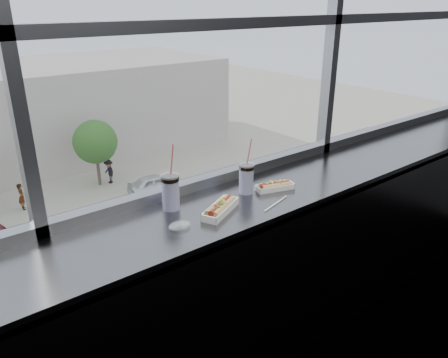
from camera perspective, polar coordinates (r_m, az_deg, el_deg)
wall_back_lower at (r=2.87m, az=-1.41°, el=-10.73°), size 6.00×0.00×6.00m
counter at (r=2.43m, az=2.37°, el=-3.22°), size 6.00×0.55×0.06m
counter_fascia at (r=2.54m, az=6.04°, el=-15.82°), size 6.00×0.04×1.04m
hotdog_tray_left at (r=2.25m, az=-0.47°, el=-3.78°), size 0.28×0.20×0.07m
hotdog_tray_right at (r=2.53m, az=6.68°, el=-0.92°), size 0.24×0.14×0.06m
soda_cup_left at (r=2.27m, az=-7.00°, el=-1.47°), size 0.10×0.10×0.36m
soda_cup_right at (r=2.45m, az=2.93°, el=0.25°), size 0.09×0.09×0.33m
loose_straw at (r=2.37m, az=6.81°, el=-3.18°), size 0.22×0.07×0.01m
wrapper at (r=2.12m, az=-5.82°, el=-6.04°), size 0.11×0.08×0.03m
car_far_c at (r=31.92m, az=-8.85°, el=-0.20°), size 3.09×5.88×1.87m
car_near_d at (r=23.04m, az=-11.89°, el=-9.43°), size 2.85×6.61×2.19m
car_near_e at (r=25.67m, az=-0.19°, el=-5.27°), size 3.55×7.07×2.27m
pedestrian_c at (r=32.00m, az=-24.98°, el=-1.78°), size 0.74×0.99×2.22m
pedestrian_d at (r=34.31m, az=-14.82°, el=1.25°), size 0.75×1.01×2.26m
tree_right at (r=33.48m, az=-16.47°, el=4.66°), size 3.24×3.24×5.06m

